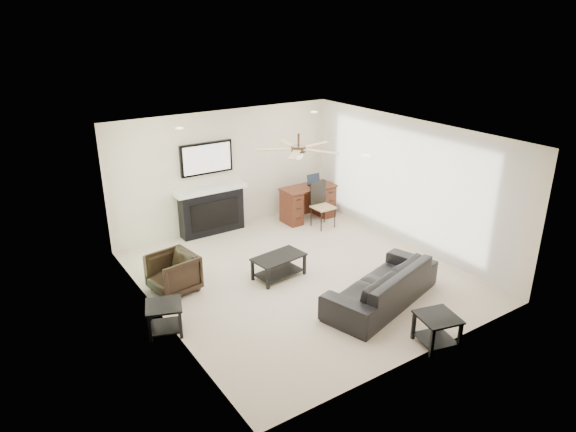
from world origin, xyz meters
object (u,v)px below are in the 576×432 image
sofa (382,284)px  desk (308,203)px  armchair (173,273)px  fireplace_unit (211,189)px  coffee_table (279,267)px

sofa → desk: size_ratio=1.80×
armchair → desk: size_ratio=0.59×
armchair → fireplace_unit: size_ratio=0.38×
coffee_table → fireplace_unit: size_ratio=0.47×
sofa → fireplace_unit: size_ratio=1.15×
armchair → fireplace_unit: fireplace_unit is taller
sofa → armchair: armchair is taller
coffee_table → sofa: bearing=-67.8°
coffee_table → fireplace_unit: (-0.09, 2.41, 0.75)m
desk → fireplace_unit: bearing=167.6°
sofa → desk: bearing=-123.5°
armchair → desk: desk is taller
sofa → desk: (1.12, 3.55, 0.06)m
sofa → armchair: size_ratio=3.05×
coffee_table → fireplace_unit: fireplace_unit is taller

